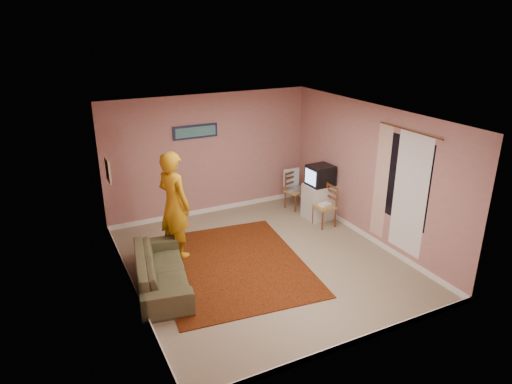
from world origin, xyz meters
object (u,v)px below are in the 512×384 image
crt_tv (320,175)px  chair_a (295,187)px  sofa (161,270)px  chair_b (325,202)px  person (174,205)px  tv_cabinet (319,201)px

crt_tv → chair_a: 0.82m
chair_a → sofa: bearing=-169.1°
chair_b → sofa: chair_b is taller
chair_b → person: bearing=-94.0°
chair_b → person: (-3.09, 0.15, 0.44)m
crt_tv → chair_a: size_ratio=1.12×
tv_cabinet → person: bearing=-175.8°
crt_tv → chair_b: crt_tv is taller
tv_cabinet → chair_a: bearing=106.0°
crt_tv → sofa: size_ratio=0.27×
chair_b → chair_a: bearing=-177.8°
person → crt_tv: bearing=-110.1°
chair_b → sofa: size_ratio=0.24×
chair_a → chair_b: chair_b is taller
crt_tv → sofa: (-3.74, -1.15, -0.67)m
tv_cabinet → person: person is taller
tv_cabinet → crt_tv: bearing=-177.4°
tv_cabinet → person: (-3.22, -0.24, 0.60)m
tv_cabinet → crt_tv: (-0.01, -0.00, 0.59)m
tv_cabinet → crt_tv: 0.59m
tv_cabinet → sofa: bearing=-162.9°
crt_tv → chair_a: (-0.19, 0.66, -0.44)m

